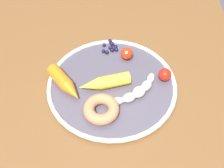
{
  "coord_description": "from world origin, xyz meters",
  "views": [
    {
      "loc": [
        0.46,
        0.05,
        1.31
      ],
      "look_at": [
        0.01,
        0.03,
        0.75
      ],
      "focal_mm": 42.43,
      "sensor_mm": 36.0,
      "label": 1
    }
  ],
  "objects_px": {
    "carrot_orange": "(65,83)",
    "tomato_mid": "(127,54)",
    "carrot_yellow": "(104,83)",
    "tomato_near": "(165,75)",
    "plate": "(112,85)",
    "banana": "(137,91)",
    "blueberry_pile": "(111,48)",
    "dining_table": "(102,101)",
    "donut": "(101,109)"
  },
  "relations": [
    {
      "from": "carrot_orange",
      "to": "tomato_mid",
      "type": "relative_size",
      "value": 3.3
    },
    {
      "from": "plate",
      "to": "tomato_near",
      "type": "distance_m",
      "value": 0.15
    },
    {
      "from": "plate",
      "to": "blueberry_pile",
      "type": "distance_m",
      "value": 0.14
    },
    {
      "from": "tomato_near",
      "to": "carrot_yellow",
      "type": "bearing_deg",
      "value": -77.56
    },
    {
      "from": "blueberry_pile",
      "to": "tomato_mid",
      "type": "bearing_deg",
      "value": 54.73
    },
    {
      "from": "dining_table",
      "to": "banana",
      "type": "distance_m",
      "value": 0.15
    },
    {
      "from": "banana",
      "to": "carrot_orange",
      "type": "xyz_separation_m",
      "value": [
        -0.01,
        -0.19,
        0.01
      ]
    },
    {
      "from": "tomato_near",
      "to": "plate",
      "type": "bearing_deg",
      "value": -79.83
    },
    {
      "from": "plate",
      "to": "tomato_near",
      "type": "xyz_separation_m",
      "value": [
        -0.03,
        0.14,
        0.02
      ]
    },
    {
      "from": "dining_table",
      "to": "blueberry_pile",
      "type": "xyz_separation_m",
      "value": [
        -0.12,
        0.02,
        0.1
      ]
    },
    {
      "from": "dining_table",
      "to": "tomato_near",
      "type": "xyz_separation_m",
      "value": [
        -0.01,
        0.17,
        0.11
      ]
    },
    {
      "from": "banana",
      "to": "tomato_mid",
      "type": "height_order",
      "value": "tomato_mid"
    },
    {
      "from": "blueberry_pile",
      "to": "banana",
      "type": "bearing_deg",
      "value": 25.26
    },
    {
      "from": "plate",
      "to": "blueberry_pile",
      "type": "relative_size",
      "value": 6.63
    },
    {
      "from": "blueberry_pile",
      "to": "donut",
      "type": "bearing_deg",
      "value": -2.78
    },
    {
      "from": "dining_table",
      "to": "donut",
      "type": "xyz_separation_m",
      "value": [
        0.1,
        0.01,
        0.11
      ]
    },
    {
      "from": "plate",
      "to": "carrot_yellow",
      "type": "height_order",
      "value": "carrot_yellow"
    },
    {
      "from": "donut",
      "to": "blueberry_pile",
      "type": "bearing_deg",
      "value": 177.22
    },
    {
      "from": "donut",
      "to": "tomato_mid",
      "type": "height_order",
      "value": "tomato_mid"
    },
    {
      "from": "plate",
      "to": "blueberry_pile",
      "type": "xyz_separation_m",
      "value": [
        -0.14,
        -0.01,
        0.01
      ]
    },
    {
      "from": "tomato_near",
      "to": "dining_table",
      "type": "bearing_deg",
      "value": -85.19
    },
    {
      "from": "plate",
      "to": "tomato_mid",
      "type": "xyz_separation_m",
      "value": [
        -0.1,
        0.04,
        0.02
      ]
    },
    {
      "from": "carrot_orange",
      "to": "tomato_mid",
      "type": "height_order",
      "value": "same"
    },
    {
      "from": "blueberry_pile",
      "to": "tomato_mid",
      "type": "height_order",
      "value": "tomato_mid"
    },
    {
      "from": "plate",
      "to": "banana",
      "type": "distance_m",
      "value": 0.08
    },
    {
      "from": "banana",
      "to": "blueberry_pile",
      "type": "relative_size",
      "value": 2.3
    },
    {
      "from": "plate",
      "to": "carrot_yellow",
      "type": "distance_m",
      "value": 0.03
    },
    {
      "from": "donut",
      "to": "plate",
      "type": "bearing_deg",
      "value": 166.69
    },
    {
      "from": "plate",
      "to": "tomato_near",
      "type": "bearing_deg",
      "value": 100.17
    },
    {
      "from": "banana",
      "to": "carrot_yellow",
      "type": "height_order",
      "value": "carrot_yellow"
    },
    {
      "from": "dining_table",
      "to": "carrot_orange",
      "type": "height_order",
      "value": "carrot_orange"
    },
    {
      "from": "dining_table",
      "to": "carrot_yellow",
      "type": "relative_size",
      "value": 8.91
    },
    {
      "from": "donut",
      "to": "tomato_near",
      "type": "bearing_deg",
      "value": 125.63
    },
    {
      "from": "blueberry_pile",
      "to": "tomato_near",
      "type": "distance_m",
      "value": 0.19
    },
    {
      "from": "plate",
      "to": "donut",
      "type": "distance_m",
      "value": 0.1
    },
    {
      "from": "banana",
      "to": "carrot_yellow",
      "type": "distance_m",
      "value": 0.09
    },
    {
      "from": "dining_table",
      "to": "carrot_yellow",
      "type": "bearing_deg",
      "value": 30.34
    },
    {
      "from": "donut",
      "to": "tomato_near",
      "type": "xyz_separation_m",
      "value": [
        -0.12,
        0.16,
        0.0
      ]
    },
    {
      "from": "blueberry_pile",
      "to": "plate",
      "type": "bearing_deg",
      "value": 4.52
    },
    {
      "from": "carrot_orange",
      "to": "donut",
      "type": "distance_m",
      "value": 0.13
    },
    {
      "from": "carrot_orange",
      "to": "donut",
      "type": "height_order",
      "value": "carrot_orange"
    },
    {
      "from": "carrot_yellow",
      "to": "tomato_mid",
      "type": "xyz_separation_m",
      "value": [
        -0.11,
        0.06,
        0.0
      ]
    },
    {
      "from": "dining_table",
      "to": "tomato_mid",
      "type": "bearing_deg",
      "value": 142.44
    },
    {
      "from": "carrot_orange",
      "to": "blueberry_pile",
      "type": "bearing_deg",
      "value": 143.64
    },
    {
      "from": "plate",
      "to": "dining_table",
      "type": "bearing_deg",
      "value": -108.88
    },
    {
      "from": "banana",
      "to": "carrot_yellow",
      "type": "xyz_separation_m",
      "value": [
        -0.02,
        -0.09,
        0.0
      ]
    },
    {
      "from": "banana",
      "to": "donut",
      "type": "relative_size",
      "value": 1.36
    },
    {
      "from": "carrot_yellow",
      "to": "donut",
      "type": "bearing_deg",
      "value": -1.59
    },
    {
      "from": "carrot_yellow",
      "to": "tomato_near",
      "type": "xyz_separation_m",
      "value": [
        -0.04,
        0.16,
        0.0
      ]
    },
    {
      "from": "banana",
      "to": "tomato_near",
      "type": "distance_m",
      "value": 0.09
    }
  ]
}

